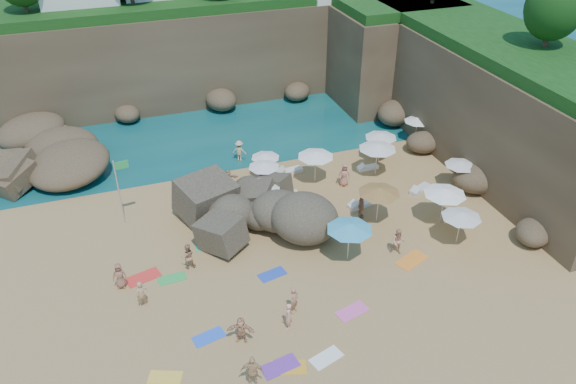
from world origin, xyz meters
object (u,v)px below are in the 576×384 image
object	(u,v)px
parasol_1	(378,146)
person_stand_5	(228,180)
parasol_2	(381,135)
rock_outcrop	(250,223)
person_stand_4	(344,175)
person_stand_2	(239,151)
person_stand_3	(361,206)
parasol_0	(265,156)
flag_pole	(120,184)
person_stand_0	(142,295)
person_stand_6	(288,316)
lounger_0	(284,195)
person_stand_1	(188,256)

from	to	relation	value
parasol_1	person_stand_5	xyz separation A→B (m)	(-10.26, 1.58, -1.54)
parasol_2	rock_outcrop	bearing A→B (deg)	-158.17
parasol_1	person_stand_4	size ratio (longest dim) A/B	1.59
person_stand_2	person_stand_3	xyz separation A→B (m)	(5.29, -9.52, 0.00)
rock_outcrop	parasol_0	distance (m)	5.83
rock_outcrop	parasol_1	xyz separation A→B (m)	(10.01, 2.64, 2.29)
flag_pole	parasol_2	world-z (taller)	flag_pole
person_stand_0	person_stand_3	distance (m)	14.37
parasol_2	person_stand_0	size ratio (longest dim) A/B	1.48
person_stand_6	parasol_0	bearing A→B (deg)	-175.89
person_stand_5	parasol_2	bearing A→B (deg)	-19.93
flag_pole	person_stand_4	xyz separation A→B (m)	(14.52, -0.43, -2.00)
rock_outcrop	lounger_0	xyz separation A→B (m)	(3.02, 2.12, 0.14)
lounger_0	person_stand_2	distance (m)	5.93
flag_pole	person_stand_0	distance (m)	8.04
lounger_0	person_stand_1	size ratio (longest dim) A/B	1.18
parasol_0	person_stand_4	size ratio (longest dim) A/B	1.20
parasol_0	person_stand_2	xyz separation A→B (m)	(-1.11, 2.90, -0.92)
parasol_1	person_stand_0	world-z (taller)	parasol_1
parasol_2	person_stand_0	bearing A→B (deg)	-152.07
flag_pole	person_stand_3	xyz separation A→B (m)	(13.98, -4.24, -2.02)
lounger_0	person_stand_5	xyz separation A→B (m)	(-3.26, 2.10, 0.61)
parasol_0	person_stand_1	world-z (taller)	parasol_0
parasol_1	person_stand_3	world-z (taller)	parasol_1
parasol_2	person_stand_1	xyz separation A→B (m)	(-15.63, -7.47, -1.25)
lounger_0	person_stand_4	distance (m)	4.37
person_stand_3	person_stand_5	bearing A→B (deg)	62.83
parasol_0	person_stand_3	bearing A→B (deg)	-57.73
parasol_1	person_stand_0	size ratio (longest dim) A/B	1.67
parasol_1	person_stand_3	bearing A→B (deg)	-126.54
parasol_1	lounger_0	size ratio (longest dim) A/B	1.43
rock_outcrop	parasol_1	distance (m)	10.60
parasol_2	person_stand_6	xyz separation A→B (m)	(-11.90, -13.57, -1.28)
rock_outcrop	person_stand_5	world-z (taller)	same
parasol_1	parasol_2	world-z (taller)	parasol_1
person_stand_1	person_stand_0	bearing A→B (deg)	42.33
rock_outcrop	person_stand_1	xyz separation A→B (m)	(-4.37, -2.96, 0.78)
person_stand_1	person_stand_2	size ratio (longest dim) A/B	0.96
person_stand_1	parasol_2	bearing A→B (deg)	-151.67
person_stand_0	person_stand_5	distance (m)	11.71
person_stand_6	person_stand_4	bearing A→B (deg)	161.64
person_stand_0	person_stand_2	size ratio (longest dim) A/B	0.98
parasol_1	lounger_0	bearing A→B (deg)	-175.75
parasol_1	rock_outcrop	bearing A→B (deg)	-165.21
parasol_1	person_stand_5	world-z (taller)	parasol_1
person_stand_3	lounger_0	bearing A→B (deg)	57.52
person_stand_5	parasol_1	bearing A→B (deg)	-30.11
person_stand_1	person_stand_3	bearing A→B (deg)	-170.80
flag_pole	person_stand_0	xyz separation A→B (m)	(0.05, -7.78, -2.05)
person_stand_5	person_stand_6	bearing A→B (deg)	-113.07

